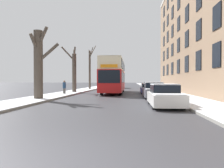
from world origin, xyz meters
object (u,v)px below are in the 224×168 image
Objects in this scene: bare_tree_left_0 at (39,63)px; bare_tree_left_1 at (74,71)px; double_decker_bus at (114,75)px; parked_car_0 at (164,96)px; pedestrian_left_sidewalk at (64,87)px; oncoming_van at (117,83)px; bare_tree_left_2 at (90,67)px; parked_car_2 at (148,89)px; parked_car_1 at (153,91)px.

bare_tree_left_0 is 9.80m from bare_tree_left_1.
parked_car_0 is at bearing -71.95° from double_decker_bus.
oncoming_van is at bearing -79.24° from pedestrian_left_sidewalk.
bare_tree_left_2 reaches higher than bare_tree_left_1.
double_decker_bus is 2.07× the size of oncoming_van.
bare_tree_left_2 reaches higher than bare_tree_left_0.
parked_car_2 is (9.62, 9.28, -2.42)m from bare_tree_left_0.
parked_car_0 is 0.78× the size of oncoming_van.
double_decker_bus is 2.54× the size of parked_car_1.
bare_tree_left_1 reaches higher than pedestrian_left_sidewalk.
bare_tree_left_1 is (0.10, 9.80, -0.14)m from bare_tree_left_0.
bare_tree_left_2 reaches higher than parked_car_1.
oncoming_van is (-5.01, 29.98, 0.56)m from parked_car_0.
bare_tree_left_2 is 1.49× the size of oncoming_van.
bare_tree_left_1 is at bearing -104.71° from oncoming_van.
pedestrian_left_sidewalk reaches higher than parked_car_2.
bare_tree_left_1 reaches higher than parked_car_0.
parked_car_2 is 10.07m from pedestrian_left_sidewalk.
double_decker_bus is at bearing -87.61° from oncoming_van.
double_decker_bus is at bearing -118.66° from pedestrian_left_sidewalk.
parked_car_0 is at bearing 159.37° from pedestrian_left_sidewalk.
bare_tree_left_1 is at bearing 126.56° from parked_car_0.
oncoming_van is (4.50, 17.15, -1.68)m from bare_tree_left_1.
parked_car_1 is at bearing -60.35° from bare_tree_left_2.
oncoming_van is (-0.70, 16.74, -1.17)m from double_decker_bus.
bare_tree_left_0 is 10.36m from parked_car_0.
parked_car_1 is (9.51, -6.76, -2.21)m from bare_tree_left_1.
pedestrian_left_sidewalk is at bearing -102.25° from oncoming_van.
double_decker_bus is at bearing 62.55° from bare_tree_left_0.
pedestrian_left_sidewalk is at bearing 162.39° from parked_car_1.
bare_tree_left_1 is 1.45× the size of parked_car_2.
parked_car_1 reaches higher than parked_car_2.
bare_tree_left_2 is 9.01m from oncoming_van.
parked_car_0 is 1.06× the size of parked_car_2.
pedestrian_left_sidewalk is at bearing -90.46° from bare_tree_left_1.
bare_tree_left_0 is 0.52× the size of double_decker_bus.
pedestrian_left_sidewalk is (0.07, 6.07, -2.13)m from bare_tree_left_0.
bare_tree_left_2 is at bearing 112.62° from parked_car_0.
bare_tree_left_1 is 9.88m from bare_tree_left_2.
bare_tree_left_0 is 27.40m from oncoming_van.
bare_tree_left_0 reaches higher than oncoming_van.
parked_car_0 reaches higher than parked_car_2.
pedestrian_left_sidewalk is at bearing 136.36° from parked_car_0.
oncoming_van is at bearing 99.49° from parked_car_0.
double_decker_bus is 16.80m from oncoming_van.
double_decker_bus is (5.20, 0.41, -0.50)m from bare_tree_left_1.
parked_car_1 is at bearing -174.60° from pedestrian_left_sidewalk.
parked_car_1 is at bearing 90.00° from parked_car_0.
bare_tree_left_1 is 17.81m from oncoming_van.
pedestrian_left_sidewalk is (-0.11, -13.54, -3.13)m from bare_tree_left_2.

